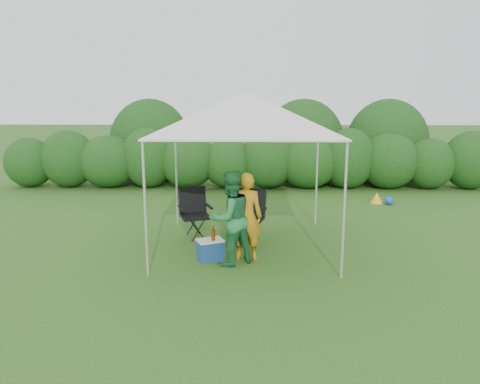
{
  "coord_description": "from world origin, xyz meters",
  "views": [
    {
      "loc": [
        0.1,
        -7.83,
        2.79
      ],
      "look_at": [
        -0.1,
        0.4,
        1.05
      ],
      "focal_mm": 35.0,
      "sensor_mm": 36.0,
      "label": 1
    }
  ],
  "objects_px": {
    "chair_right": "(250,212)",
    "man": "(246,216)",
    "chair_left": "(194,209)",
    "cooler": "(210,250)",
    "canopy": "(246,112)",
    "woman": "(230,218)"
  },
  "relations": [
    {
      "from": "man",
      "to": "woman",
      "type": "bearing_deg",
      "value": 45.48
    },
    {
      "from": "man",
      "to": "woman",
      "type": "xyz_separation_m",
      "value": [
        -0.25,
        -0.23,
        0.03
      ]
    },
    {
      "from": "woman",
      "to": "chair_left",
      "type": "bearing_deg",
      "value": -97.7
    },
    {
      "from": "canopy",
      "to": "woman",
      "type": "height_order",
      "value": "canopy"
    },
    {
      "from": "canopy",
      "to": "cooler",
      "type": "height_order",
      "value": "canopy"
    },
    {
      "from": "man",
      "to": "cooler",
      "type": "relative_size",
      "value": 2.92
    },
    {
      "from": "chair_right",
      "to": "man",
      "type": "height_order",
      "value": "man"
    },
    {
      "from": "chair_right",
      "to": "cooler",
      "type": "height_order",
      "value": "chair_right"
    },
    {
      "from": "chair_right",
      "to": "man",
      "type": "relative_size",
      "value": 0.65
    },
    {
      "from": "chair_right",
      "to": "woman",
      "type": "height_order",
      "value": "woman"
    },
    {
      "from": "cooler",
      "to": "woman",
      "type": "bearing_deg",
      "value": -50.01
    },
    {
      "from": "chair_right",
      "to": "woman",
      "type": "xyz_separation_m",
      "value": [
        -0.31,
        -1.32,
        0.23
      ]
    },
    {
      "from": "chair_right",
      "to": "cooler",
      "type": "relative_size",
      "value": 1.91
    },
    {
      "from": "chair_right",
      "to": "man",
      "type": "bearing_deg",
      "value": -76.7
    },
    {
      "from": "man",
      "to": "cooler",
      "type": "bearing_deg",
      "value": 8.13
    },
    {
      "from": "chair_left",
      "to": "cooler",
      "type": "bearing_deg",
      "value": -92.32
    },
    {
      "from": "canopy",
      "to": "cooler",
      "type": "relative_size",
      "value": 5.97
    },
    {
      "from": "chair_right",
      "to": "chair_left",
      "type": "relative_size",
      "value": 1.01
    },
    {
      "from": "chair_left",
      "to": "woman",
      "type": "distance_m",
      "value": 1.71
    },
    {
      "from": "man",
      "to": "woman",
      "type": "relative_size",
      "value": 0.96
    },
    {
      "from": "canopy",
      "to": "cooler",
      "type": "bearing_deg",
      "value": -128.12
    },
    {
      "from": "canopy",
      "to": "woman",
      "type": "xyz_separation_m",
      "value": [
        -0.23,
        -0.93,
        -1.68
      ]
    }
  ]
}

